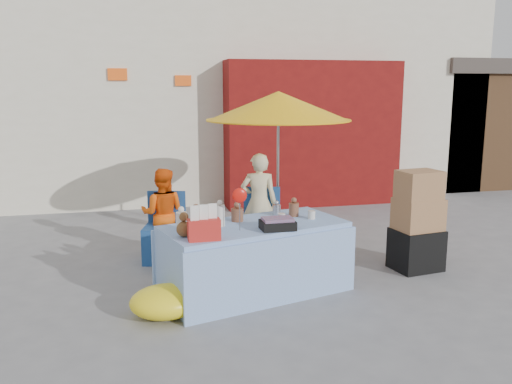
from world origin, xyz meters
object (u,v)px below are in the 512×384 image
object	(u,v)px
chair_left	(165,241)
umbrella	(278,107)
vendor_orange	(163,214)
vendor_beige	(259,203)
market_table	(254,258)
chair_right	(262,235)
box_stack	(417,224)

from	to	relation	value
chair_left	umbrella	distance (m)	2.27
chair_left	vendor_orange	size ratio (longest dim) A/B	0.74
chair_left	vendor_beige	bearing A→B (deg)	21.14
vendor_beige	umbrella	world-z (taller)	umbrella
market_table	chair_left	world-z (taller)	market_table
market_table	chair_right	distance (m)	1.37
umbrella	box_stack	world-z (taller)	umbrella
vendor_beige	umbrella	distance (m)	1.28
chair_right	umbrella	xyz separation A→B (m)	(0.30, 0.28, 1.64)
market_table	vendor_orange	size ratio (longest dim) A/B	1.83
chair_left	vendor_orange	xyz separation A→B (m)	(-0.00, 0.13, 0.32)
chair_right	box_stack	xyz separation A→B (m)	(1.64, -1.03, 0.30)
chair_right	vendor_orange	size ratio (longest dim) A/B	0.74
vendor_orange	umbrella	bearing A→B (deg)	-159.50
vendor_orange	vendor_beige	world-z (taller)	vendor_beige
chair_left	box_stack	size ratio (longest dim) A/B	0.71
chair_left	chair_right	xyz separation A→B (m)	(1.25, 0.00, 0.00)
chair_right	vendor_beige	bearing A→B (deg)	106.70
vendor_beige	umbrella	bearing A→B (deg)	-138.46
umbrella	vendor_beige	bearing A→B (deg)	-153.43
market_table	chair_right	bearing A→B (deg)	57.27
market_table	box_stack	world-z (taller)	box_stack
vendor_orange	vendor_beige	xyz separation A→B (m)	(1.25, 0.00, 0.08)
chair_right	vendor_orange	world-z (taller)	vendor_orange
chair_left	vendor_orange	distance (m)	0.35
vendor_orange	market_table	bearing A→B (deg)	135.38
vendor_beige	market_table	bearing A→B (deg)	89.17
chair_left	umbrella	bearing A→B (deg)	25.41
umbrella	vendor_orange	bearing A→B (deg)	-174.47
chair_right	vendor_beige	xyz separation A→B (m)	(-0.00, 0.13, 0.40)
chair_right	box_stack	bearing A→B (deg)	-17.32
chair_right	chair_left	bearing A→B (deg)	-165.03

